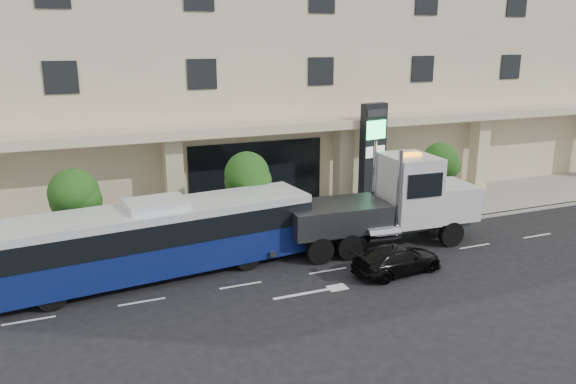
% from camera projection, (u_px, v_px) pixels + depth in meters
% --- Properties ---
extents(ground, '(120.00, 120.00, 0.00)m').
position_uv_depth(ground, '(314.00, 259.00, 25.93)').
color(ground, black).
rests_on(ground, ground).
extents(sidewalk, '(120.00, 6.00, 0.15)m').
position_uv_depth(sidewalk, '(275.00, 225.00, 30.38)').
color(sidewalk, gray).
rests_on(sidewalk, ground).
extents(curb, '(120.00, 0.30, 0.15)m').
position_uv_depth(curb, '(297.00, 243.00, 27.70)').
color(curb, gray).
rests_on(curb, ground).
extents(convention_center, '(60.00, 17.60, 20.00)m').
position_uv_depth(convention_center, '(218.00, 36.00, 37.07)').
color(convention_center, '#C7B695').
rests_on(convention_center, ground).
extents(tree_left, '(2.27, 2.20, 4.22)m').
position_uv_depth(tree_left, '(75.00, 197.00, 24.70)').
color(tree_left, '#422B19').
rests_on(tree_left, sidewalk).
extents(tree_mid, '(2.28, 2.20, 4.38)m').
position_uv_depth(tree_mid, '(248.00, 177.00, 27.56)').
color(tree_mid, '#422B19').
rests_on(tree_mid, sidewalk).
extents(tree_right, '(2.10, 2.00, 4.04)m').
position_uv_depth(tree_right, '(441.00, 163.00, 31.79)').
color(tree_right, '#422B19').
rests_on(tree_right, sidewalk).
extents(city_bus, '(13.63, 4.27, 3.40)m').
position_uv_depth(city_bus, '(158.00, 238.00, 23.64)').
color(city_bus, black).
rests_on(city_bus, ground).
extents(tow_truck, '(10.96, 3.22, 4.98)m').
position_uv_depth(tow_truck, '(390.00, 205.00, 27.22)').
color(tow_truck, '#2D3033').
rests_on(tow_truck, ground).
extents(black_sedan, '(4.36, 2.19, 1.22)m').
position_uv_depth(black_sedan, '(397.00, 259.00, 24.25)').
color(black_sedan, black).
rests_on(black_sedan, ground).
extents(signage_pylon, '(1.62, 0.84, 6.22)m').
position_uv_depth(signage_pylon, '(373.00, 157.00, 31.94)').
color(signage_pylon, black).
rests_on(signage_pylon, sidewalk).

